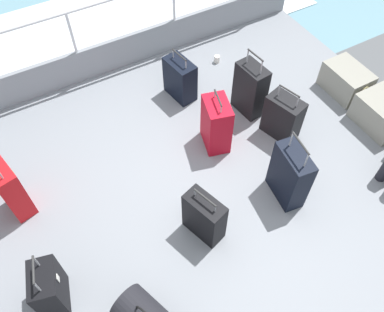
{
  "coord_description": "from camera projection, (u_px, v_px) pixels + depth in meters",
  "views": [
    {
      "loc": [
        2.05,
        -1.43,
        3.65
      ],
      "look_at": [
        -0.17,
        -0.17,
        0.25
      ],
      "focal_mm": 37.25,
      "sensor_mm": 36.0,
      "label": 1
    }
  ],
  "objects": [
    {
      "name": "ground_plane",
      "position": [
        213.0,
        176.0,
        4.43
      ],
      "size": [
        4.4,
        5.2,
        0.06
      ],
      "primitive_type": "cube",
      "color": "gray"
    },
    {
      "name": "gunwale_port",
      "position": [
        130.0,
        49.0,
        5.36
      ],
      "size": [
        0.06,
        5.2,
        0.45
      ],
      "primitive_type": "cube",
      "color": "gray",
      "rests_on": "ground_plane"
    },
    {
      "name": "railing_port",
      "position": [
        124.0,
        13.0,
        4.92
      ],
      "size": [
        0.04,
        4.2,
        1.02
      ],
      "color": "silver",
      "rests_on": "ground_plane"
    },
    {
      "name": "sea_wake",
      "position": [
        98.0,
        29.0,
        6.56
      ],
      "size": [
        12.0,
        12.0,
        0.01
      ],
      "color": "#6B99A8",
      "rests_on": "ground_plane"
    },
    {
      "name": "cargo_crate_0",
      "position": [
        346.0,
        80.0,
        5.06
      ],
      "size": [
        0.61,
        0.39,
        0.35
      ],
      "color": "gray",
      "rests_on": "ground_plane"
    },
    {
      "name": "cargo_crate_1",
      "position": [
        383.0,
        113.0,
        4.72
      ],
      "size": [
        0.63,
        0.47,
        0.36
      ],
      "color": "gray",
      "rests_on": "ground_plane"
    },
    {
      "name": "suitcase_0",
      "position": [
        290.0,
        175.0,
        4.0
      ],
      "size": [
        0.47,
        0.27,
        0.86
      ],
      "color": "black",
      "rests_on": "ground_plane"
    },
    {
      "name": "suitcase_1",
      "position": [
        250.0,
        89.0,
        4.74
      ],
      "size": [
        0.41,
        0.26,
        0.85
      ],
      "color": "black",
      "rests_on": "ground_plane"
    },
    {
      "name": "suitcase_2",
      "position": [
        204.0,
        217.0,
        3.79
      ],
      "size": [
        0.44,
        0.31,
        0.63
      ],
      "color": "black",
      "rests_on": "ground_plane"
    },
    {
      "name": "suitcase_3",
      "position": [
        283.0,
        117.0,
        4.56
      ],
      "size": [
        0.46,
        0.35,
        0.68
      ],
      "color": "black",
      "rests_on": "ground_plane"
    },
    {
      "name": "suitcase_4",
      "position": [
        216.0,
        124.0,
        4.43
      ],
      "size": [
        0.44,
        0.35,
        0.74
      ],
      "color": "#B70C1E",
      "rests_on": "ground_plane"
    },
    {
      "name": "suitcase_5",
      "position": [
        11.0,
        190.0,
        3.9
      ],
      "size": [
        0.38,
        0.27,
        0.84
      ],
      "color": "red",
      "rests_on": "ground_plane"
    },
    {
      "name": "suitcase_6",
      "position": [
        49.0,
        288.0,
        3.38
      ],
      "size": [
        0.4,
        0.3,
        0.7
      ],
      "color": "black",
      "rests_on": "ground_plane"
    },
    {
      "name": "suitcase_7",
      "position": [
        180.0,
        79.0,
        4.95
      ],
      "size": [
        0.44,
        0.29,
        0.65
      ],
      "color": "black",
      "rests_on": "ground_plane"
    },
    {
      "name": "paper_cup",
      "position": [
        217.0,
        59.0,
        5.51
      ],
      "size": [
        0.08,
        0.08,
        0.1
      ],
      "primitive_type": "cylinder",
      "color": "white",
      "rests_on": "ground_plane"
    }
  ]
}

